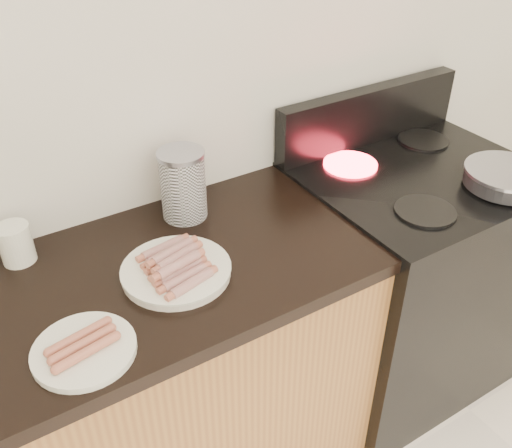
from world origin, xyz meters
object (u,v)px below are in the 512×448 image
main_plate (176,272)px  mug (16,244)px  stove (403,280)px  frying_pan (508,177)px  side_plate (84,350)px  canister (183,184)px

main_plate → mug: 0.43m
main_plate → stove: bearing=1.9°
stove → main_plate: (-0.91, -0.03, 0.45)m
frying_pan → stove: bearing=105.8°
stove → frying_pan: bearing=-53.9°
frying_pan → mug: 1.45m
stove → main_plate: bearing=-178.1°
main_plate → mug: mug is taller
stove → mug: bearing=168.7°
main_plate → side_plate: bearing=-154.6°
frying_pan → canister: canister is taller
stove → mug: mug is taller
frying_pan → main_plate: (-1.06, 0.17, -0.04)m
main_plate → canister: canister is taller
main_plate → side_plate: (-0.28, -0.14, -0.00)m
side_plate → mug: (-0.04, 0.41, 0.05)m
stove → main_plate: 1.02m
frying_pan → canister: bearing=135.5°
side_plate → frying_pan: bearing=-1.6°
frying_pan → side_plate: 1.34m
mug → main_plate: bearing=-40.4°
canister → mug: (-0.47, 0.04, -0.05)m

